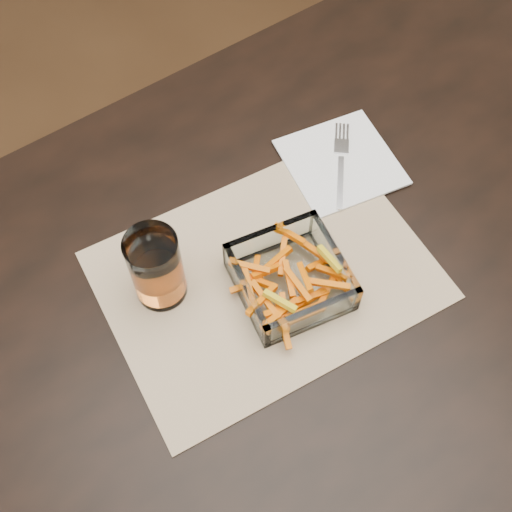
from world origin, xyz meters
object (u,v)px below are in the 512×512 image
object	(u,v)px
tumbler	(157,269)
fork	(341,162)
glass_bowl	(290,279)
dining_table	(358,267)

from	to	relation	value
tumbler	fork	bearing A→B (deg)	4.64
tumbler	fork	xyz separation A→B (m)	(0.34, 0.03, -0.05)
glass_bowl	dining_table	bearing A→B (deg)	0.09
glass_bowl	tumbler	bearing A→B (deg)	146.15
tumbler	fork	distance (m)	0.35
glass_bowl	fork	world-z (taller)	glass_bowl
dining_table	fork	xyz separation A→B (m)	(0.05, 0.13, 0.10)
glass_bowl	fork	distance (m)	0.23
tumbler	dining_table	bearing A→B (deg)	-18.91
fork	tumbler	bearing A→B (deg)	-134.88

